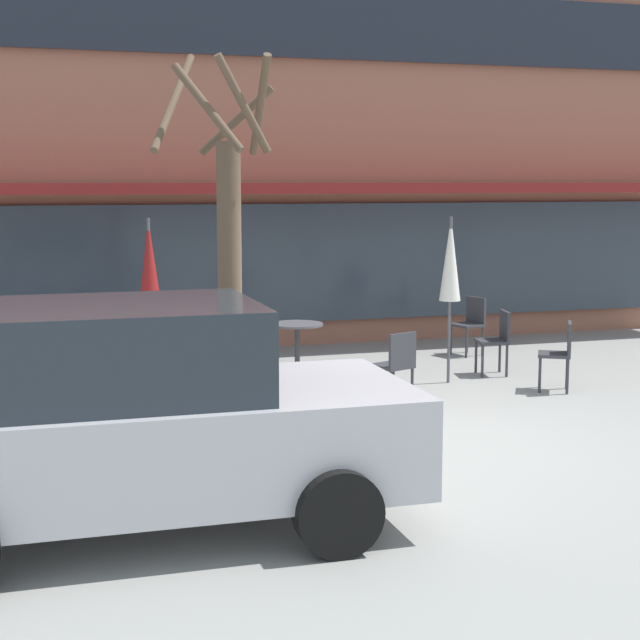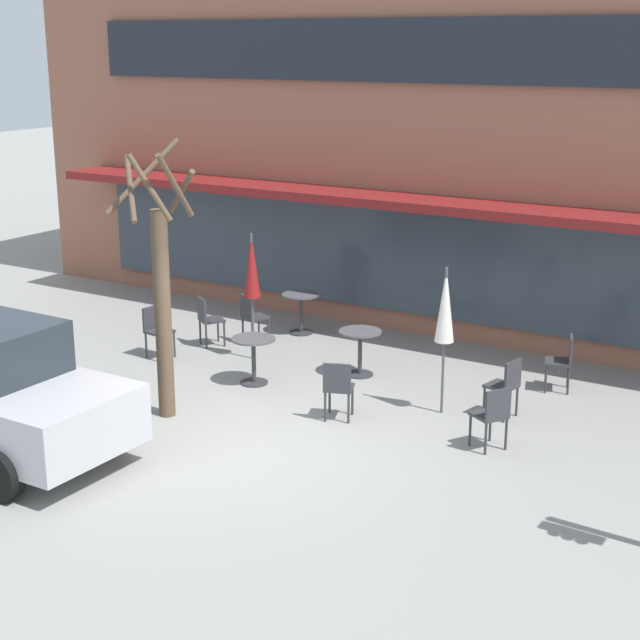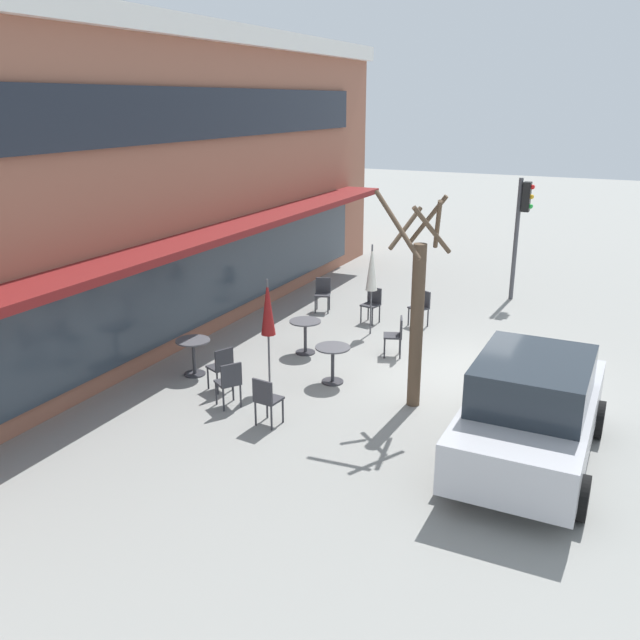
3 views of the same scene
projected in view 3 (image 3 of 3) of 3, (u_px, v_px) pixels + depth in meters
name	position (u px, v px, depth m)	size (l,w,h in m)	color
ground_plane	(456.00, 374.00, 14.01)	(80.00, 80.00, 0.00)	gray
building_facade	(74.00, 177.00, 16.98)	(19.40, 9.10, 7.10)	#935B47
cafe_table_near_wall	(305.00, 331.00, 15.01)	(0.70, 0.70, 0.76)	#333338
cafe_table_streetside	(333.00, 358.00, 13.44)	(0.70, 0.70, 0.76)	#333338
cafe_table_by_tree	(194.00, 351.00, 13.82)	(0.70, 0.70, 0.76)	#333338
patio_umbrella_green_folded	(372.00, 268.00, 15.91)	(0.28, 0.28, 2.20)	#4C4C51
patio_umbrella_cream_folded	(268.00, 308.00, 12.88)	(0.28, 0.28, 2.20)	#4C4C51
cafe_chair_0	(266.00, 398.00, 11.63)	(0.44, 0.44, 0.89)	#333338
cafe_chair_1	(372.00, 302.00, 17.12)	(0.47, 0.47, 0.89)	#333338
cafe_chair_2	(421.00, 305.00, 16.86)	(0.55, 0.55, 0.89)	#333338
cafe_chair_3	(396.00, 333.00, 14.83)	(0.51, 0.51, 0.89)	#333338
cafe_chair_4	(222.00, 365.00, 13.05)	(0.53, 0.53, 0.89)	#333338
cafe_chair_5	(229.00, 381.00, 12.33)	(0.55, 0.55, 0.89)	#333338
cafe_chair_6	(323.00, 292.00, 18.04)	(0.51, 0.51, 0.89)	#333338
parked_sedan	(531.00, 410.00, 10.37)	(4.21, 2.05, 1.76)	#B7B7BC
street_tree	(417.00, 310.00, 12.04)	(1.33, 1.35, 3.95)	brown
traffic_light_pole	(521.00, 219.00, 18.55)	(0.26, 0.44, 3.40)	#47474C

